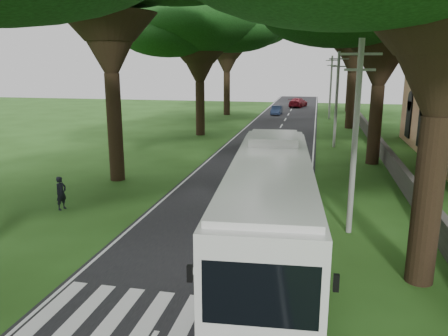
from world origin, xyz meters
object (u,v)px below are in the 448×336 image
pole_far (331,86)px  distant_car_c (298,102)px  pole_mid (337,98)px  coach_bus (270,208)px  pole_near (355,136)px  distant_car_b (277,110)px  pedestrian (61,193)px

pole_far → distant_car_c: pole_far is taller
pole_mid → coach_bus: size_ratio=0.60×
coach_bus → distant_car_c: (-1.69, 58.89, -1.32)m
distant_car_c → pole_near: bearing=108.6°
pole_near → distant_car_c: bearing=94.9°
coach_bus → distant_car_b: (-4.11, 47.10, -1.45)m
coach_bus → distant_car_b: coach_bus is taller
pole_mid → distant_car_b: 24.71m
coach_bus → distant_car_b: bearing=90.7°
distant_car_c → pedestrian: bearing=94.5°
pole_far → distant_car_b: 8.65m
pole_far → pedestrian: bearing=-109.0°
pole_far → distant_car_c: (-4.70, 15.18, -3.41)m
pole_mid → distant_car_c: pole_mid is taller
pole_near → pedestrian: 14.10m
pole_far → pedestrian: pole_far is taller
pedestrian → pole_mid: bearing=-20.8°
pedestrian → distant_car_c: bearing=4.6°
pole_mid → distant_car_c: size_ratio=1.57×
distant_car_c → pole_mid: bearing=111.4°
pole_far → pedestrian: (-13.70, -39.84, -3.34)m
pole_mid → distant_car_c: bearing=97.6°
pole_near → pedestrian: bearing=179.3°
pole_near → pole_far: same height
pole_near → pole_mid: same height
pole_near → pole_mid: 20.00m
pole_mid → pedestrian: bearing=-124.6°
distant_car_b → pole_near: bearing=-79.1°
pole_mid → distant_car_b: (-7.13, 23.39, -3.54)m
pole_mid → distant_car_b: bearing=106.9°
coach_bus → distant_car_c: coach_bus is taller
pole_far → distant_car_c: 16.26m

